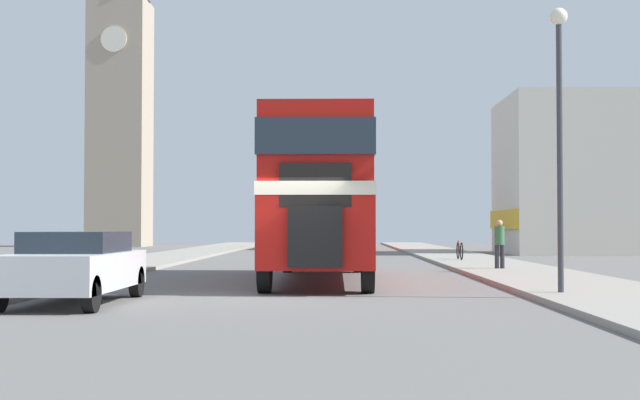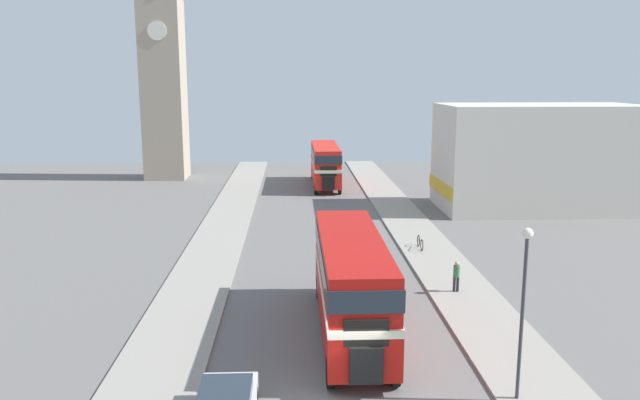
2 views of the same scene
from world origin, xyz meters
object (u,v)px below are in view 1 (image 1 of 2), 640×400
(double_decker_bus, at_px, (320,189))
(church_tower, at_px, (121,34))
(pedestrian_walking, at_px, (500,241))
(car_parked_near, at_px, (75,266))
(bicycle_on_pavement, at_px, (460,251))
(street_lamp, at_px, (559,106))
(bus_distant, at_px, (342,213))

(double_decker_bus, bearing_deg, church_tower, 110.50)
(double_decker_bus, height_order, pedestrian_walking, double_decker_bus)
(car_parked_near, distance_m, pedestrian_walking, 15.87)
(car_parked_near, xyz_separation_m, church_tower, (-11.39, 49.90, 15.37))
(car_parked_near, bearing_deg, double_decker_bus, 58.61)
(double_decker_bus, xyz_separation_m, car_parked_near, (-4.51, -7.39, -1.78))
(bicycle_on_pavement, xyz_separation_m, street_lamp, (-0.50, -18.60, 3.47))
(bus_distant, bearing_deg, street_lamp, -84.33)
(street_lamp, bearing_deg, pedestrian_walking, 86.31)
(pedestrian_walking, bearing_deg, church_tower, 119.78)
(car_parked_near, xyz_separation_m, street_lamp, (9.55, 1.56, 3.23))
(double_decker_bus, bearing_deg, bicycle_on_pavement, 66.52)
(car_parked_near, distance_m, street_lamp, 10.20)
(pedestrian_walking, distance_m, church_tower, 46.07)
(car_parked_near, xyz_separation_m, bicycle_on_pavement, (10.06, 20.16, -0.24))
(bus_distant, height_order, church_tower, church_tower)
(church_tower, bearing_deg, bicycle_on_pavement, -54.21)
(church_tower, bearing_deg, double_decker_bus, -69.50)
(street_lamp, bearing_deg, double_decker_bus, 130.82)
(bus_distant, distance_m, car_parked_near, 44.37)
(bus_distant, relative_size, church_tower, 0.36)
(bicycle_on_pavement, distance_m, church_tower, 39.85)
(car_parked_near, distance_m, bicycle_on_pavement, 22.53)
(car_parked_near, relative_size, street_lamp, 0.74)
(car_parked_near, bearing_deg, church_tower, 102.85)
(pedestrian_walking, relative_size, street_lamp, 0.27)
(car_parked_near, bearing_deg, bus_distant, 83.09)
(double_decker_bus, distance_m, bus_distant, 36.63)
(bicycle_on_pavement, bearing_deg, double_decker_bus, -113.48)
(car_parked_near, relative_size, church_tower, 0.14)
(car_parked_near, distance_m, church_tower, 53.44)
(double_decker_bus, relative_size, car_parked_near, 2.57)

